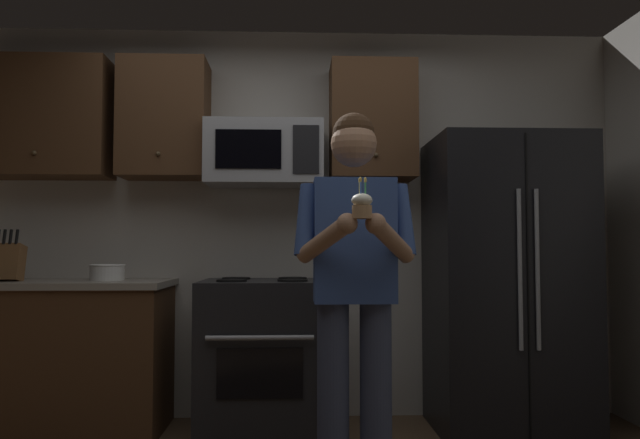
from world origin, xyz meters
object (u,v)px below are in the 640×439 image
object	(u,v)px
knife_block	(8,262)
cupcake	(362,205)
person	(354,274)
oven_range	(263,355)
bowl_large_white	(107,272)
refrigerator	(506,283)
microwave	(265,154)

from	to	relation	value
knife_block	cupcake	world-z (taller)	cupcake
person	knife_block	bearing A→B (deg)	156.07
oven_range	bowl_large_white	world-z (taller)	bowl_large_white
refrigerator	knife_block	world-z (taller)	refrigerator
oven_range	microwave	size ratio (longest dim) A/B	1.26
refrigerator	knife_block	distance (m)	3.03
bowl_large_white	cupcake	bearing A→B (deg)	-41.87
oven_range	person	world-z (taller)	person
oven_range	cupcake	world-z (taller)	cupcake
microwave	refrigerator	world-z (taller)	microwave
microwave	knife_block	distance (m)	1.68
knife_block	person	bearing A→B (deg)	-23.93
knife_block	bowl_large_white	bearing A→B (deg)	6.82
knife_block	cupcake	size ratio (longest dim) A/B	1.84
cupcake	person	bearing A→B (deg)	90.00
bowl_large_white	cupcake	size ratio (longest dim) A/B	1.23
oven_range	bowl_large_white	bearing A→B (deg)	177.71
person	microwave	bearing A→B (deg)	114.51
refrigerator	oven_range	bearing A→B (deg)	178.50
knife_block	microwave	bearing A→B (deg)	5.56
refrigerator	person	world-z (taller)	refrigerator
refrigerator	knife_block	size ratio (longest dim) A/B	5.63
microwave	refrigerator	bearing A→B (deg)	-6.03
refrigerator	person	distance (m)	1.35
microwave	bowl_large_white	world-z (taller)	microwave
bowl_large_white	person	size ratio (longest dim) A/B	0.12
cupcake	knife_block	bearing A→B (deg)	148.70
cupcake	oven_range	bearing A→B (deg)	110.77
microwave	knife_block	bearing A→B (deg)	-174.44
oven_range	cupcake	xyz separation A→B (m)	(0.47, -1.25, 0.83)
bowl_large_white	refrigerator	bearing A→B (deg)	-1.81
oven_range	refrigerator	bearing A→B (deg)	-1.50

